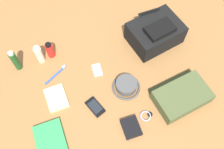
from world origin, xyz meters
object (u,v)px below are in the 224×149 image
bucket_hat (126,86)px  sunscreen_spray (50,50)px  wallet (131,127)px  cell_phone (95,107)px  toothbrush (57,74)px  wristwatch (146,116)px  paperback_novel (51,141)px  backpack (155,33)px  shampoo_bottle (15,61)px  lotion_bottle (39,54)px  notepad (56,98)px  toiletry_pouch (181,96)px  media_player (97,70)px

bucket_hat → sunscreen_spray: (-0.34, 0.37, 0.03)m
bucket_hat → wallet: 0.24m
cell_phone → toothbrush: size_ratio=0.84×
cell_phone → wristwatch: cell_phone is taller
bucket_hat → paperback_novel: (-0.48, -0.15, -0.01)m
bucket_hat → backpack: bearing=40.1°
shampoo_bottle → cell_phone: (0.34, -0.41, -0.07)m
sunscreen_spray → toothbrush: bearing=-92.1°
backpack → lotion_bottle: backpack is taller
sunscreen_spray → notepad: sunscreen_spray is taller
bucket_hat → paperback_novel: bearing=-163.2°
sunscreen_spray → paperback_novel: sunscreen_spray is taller
wallet → notepad: bearing=139.1°
backpack → paperback_novel: bearing=-153.1°
lotion_bottle → paperback_novel: size_ratio=0.66×
shampoo_bottle → bucket_hat: bearing=-33.2°
bucket_hat → shampoo_bottle: shampoo_bottle is taller
sunscreen_spray → cell_phone: size_ratio=0.90×
backpack → wristwatch: 0.52m
paperback_novel → bucket_hat: bearing=16.8°
bucket_hat → cell_phone: size_ratio=1.29×
wristwatch → toothbrush: (-0.38, 0.43, 0.00)m
sunscreen_spray → toiletry_pouch: bearing=-42.4°
backpack → bucket_hat: size_ratio=2.08×
lotion_bottle → wallet: lotion_bottle is taller
backpack → toothbrush: 0.65m
cell_phone → wallet: bearing=-52.2°
bucket_hat → wallet: bearing=-106.4°
lotion_bottle → toothbrush: lotion_bottle is taller
media_player → notepad: bearing=-162.2°
bucket_hat → wallet: (-0.07, -0.23, -0.01)m
notepad → wristwatch: bearing=-34.0°
paperback_novel → wristwatch: (0.52, -0.05, -0.00)m
toiletry_pouch → shampoo_bottle: 0.97m
lotion_bottle → cell_phone: (0.20, -0.41, -0.06)m
wristwatch → wallet: 0.11m
shampoo_bottle → media_player: size_ratio=1.82×
bucket_hat → lotion_bottle: lotion_bottle is taller
sunscreen_spray → wallet: bearing=-65.5°
paperback_novel → toiletry_pouch: bearing=-2.1°
paperback_novel → wallet: size_ratio=1.89×
paperback_novel → toothbrush: bearing=70.2°
bucket_hat → cell_phone: bearing=-166.4°
lotion_bottle → toothbrush: bearing=-64.1°
bucket_hat → toothbrush: 0.42m
sunscreen_spray → wallet: (0.28, -0.61, -0.04)m
wallet → paperback_novel: bearing=171.2°
toothbrush → backpack: bearing=1.7°
paperback_novel → media_player: size_ratio=2.36×
paperback_novel → wallet: same height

